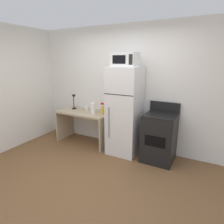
% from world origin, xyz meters
% --- Properties ---
extents(ground_plane, '(12.00, 12.00, 0.00)m').
position_xyz_m(ground_plane, '(0.00, 0.00, 0.00)').
color(ground_plane, brown).
extents(wall_back_white, '(5.00, 0.10, 2.60)m').
position_xyz_m(wall_back_white, '(0.00, 1.70, 1.30)').
color(wall_back_white, white).
rests_on(wall_back_white, ground).
extents(desk, '(1.23, 0.60, 0.75)m').
position_xyz_m(desk, '(-0.92, 1.33, 0.53)').
color(desk, tan).
rests_on(desk, ground).
extents(desk_lamp, '(0.14, 0.12, 0.35)m').
position_xyz_m(desk_lamp, '(-1.26, 1.41, 0.99)').
color(desk_lamp, black).
rests_on(desk_lamp, desk).
extents(paper_towel_roll, '(0.11, 0.11, 0.24)m').
position_xyz_m(paper_towel_roll, '(-0.63, 1.27, 0.87)').
color(paper_towel_roll, white).
rests_on(paper_towel_roll, desk).
extents(coffee_mug, '(0.08, 0.08, 0.09)m').
position_xyz_m(coffee_mug, '(-0.93, 1.46, 0.80)').
color(coffee_mug, white).
rests_on(coffee_mug, desk).
extents(spray_bottle, '(0.06, 0.06, 0.25)m').
position_xyz_m(spray_bottle, '(-0.46, 1.39, 0.85)').
color(spray_bottle, yellow).
rests_on(spray_bottle, desk).
extents(refrigerator, '(0.61, 0.64, 1.77)m').
position_xyz_m(refrigerator, '(0.10, 1.32, 0.88)').
color(refrigerator, white).
rests_on(refrigerator, ground).
extents(microwave, '(0.46, 0.35, 0.26)m').
position_xyz_m(microwave, '(0.11, 1.30, 1.90)').
color(microwave, silver).
rests_on(microwave, refrigerator).
extents(oven_range, '(0.58, 0.61, 1.10)m').
position_xyz_m(oven_range, '(0.83, 1.33, 0.47)').
color(oven_range, black).
rests_on(oven_range, ground).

